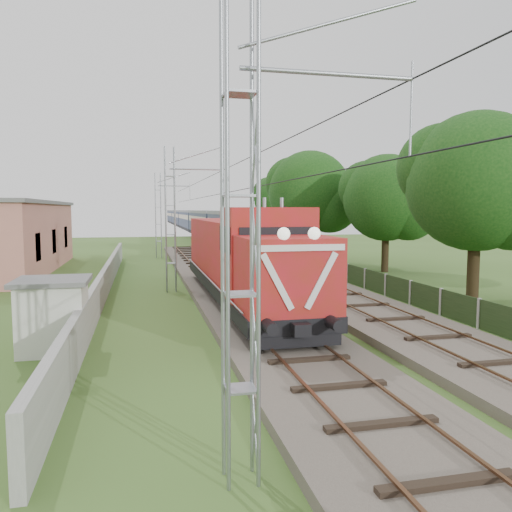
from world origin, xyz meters
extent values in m
plane|color=#3B5921|center=(0.00, 0.00, 0.00)|extent=(140.00, 140.00, 0.00)
cube|color=#6B6054|center=(0.00, 7.00, 0.15)|extent=(4.20, 70.00, 0.30)
cube|color=black|center=(0.00, 7.00, 0.35)|extent=(2.40, 70.00, 0.10)
cube|color=brown|center=(-0.85, 7.00, 0.42)|extent=(0.08, 70.00, 0.05)
cube|color=brown|center=(0.85, 7.00, 0.42)|extent=(0.08, 70.00, 0.05)
cube|color=#6B6054|center=(5.00, 20.00, 0.15)|extent=(4.20, 80.00, 0.30)
cube|color=black|center=(5.00, 20.00, 0.35)|extent=(2.40, 80.00, 0.10)
cube|color=brown|center=(4.15, 20.00, 0.42)|extent=(0.08, 80.00, 0.05)
cube|color=brown|center=(5.85, 20.00, 0.42)|extent=(0.08, 80.00, 0.05)
cylinder|color=gray|center=(-1.50, -8.00, 6.80)|extent=(3.00, 0.08, 0.08)
cylinder|color=gray|center=(-1.50, 12.00, 6.80)|extent=(3.00, 0.08, 0.08)
cylinder|color=gray|center=(-1.50, 32.00, 6.80)|extent=(3.00, 0.08, 0.08)
cylinder|color=black|center=(0.00, 12.00, 5.50)|extent=(0.03, 70.00, 0.03)
cylinder|color=black|center=(0.00, 12.00, 6.80)|extent=(0.03, 70.00, 0.03)
cube|color=#9E9E99|center=(-6.50, 12.00, 0.75)|extent=(0.25, 40.00, 1.50)
cube|color=black|center=(-11.05, 18.00, 2.20)|extent=(0.10, 1.60, 1.80)
cube|color=black|center=(-11.05, 24.00, 2.20)|extent=(0.10, 1.60, 1.80)
cube|color=black|center=(-11.05, 30.00, 2.20)|extent=(0.10, 1.60, 1.80)
cube|color=black|center=(8.00, 3.00, 0.60)|extent=(0.05, 32.00, 1.15)
cube|color=#9E9E99|center=(8.00, 18.00, 0.60)|extent=(0.12, 0.12, 1.20)
cube|color=black|center=(0.00, 7.08, 1.03)|extent=(3.16, 17.89, 0.53)
cube|color=black|center=(0.00, 1.30, 0.71)|extent=(2.31, 3.79, 0.53)
cube|color=black|center=(0.00, 12.87, 0.71)|extent=(2.31, 3.79, 0.53)
cube|color=black|center=(0.00, -1.76, 0.61)|extent=(2.74, 0.26, 0.37)
cube|color=#AE1323|center=(0.00, -0.55, 2.50)|extent=(3.05, 2.63, 2.42)
sphere|color=white|center=(-0.47, -1.81, 3.87)|extent=(0.38, 0.38, 0.38)
sphere|color=white|center=(0.47, -1.81, 3.87)|extent=(0.38, 0.38, 0.38)
cube|color=silver|center=(-0.68, -1.88, 2.45)|extent=(1.06, 0.06, 1.76)
cube|color=silver|center=(0.68, -1.88, 2.45)|extent=(1.06, 0.06, 1.76)
cube|color=silver|center=(0.00, -1.88, 3.45)|extent=(2.84, 0.06, 0.19)
cube|color=#AE1323|center=(0.00, 2.03, 2.98)|extent=(3.16, 2.53, 3.37)
cube|color=black|center=(0.00, 0.75, 3.50)|extent=(2.63, 0.06, 0.95)
cube|color=#AE1323|center=(0.00, 9.66, 2.66)|extent=(2.95, 12.73, 2.74)
cylinder|color=black|center=(0.00, 6.45, 4.19)|extent=(0.46, 0.46, 0.42)
cylinder|color=gray|center=(-0.32, 1.19, 4.82)|extent=(0.13, 0.13, 0.37)
cylinder|color=gray|center=(0.32, 1.19, 4.82)|extent=(0.13, 0.13, 0.37)
cube|color=black|center=(5.00, 33.72, 0.93)|extent=(3.10, 23.53, 0.53)
cube|color=#303751|center=(5.00, 33.72, 2.64)|extent=(3.21, 23.53, 2.89)
cube|color=#C0B195|center=(5.00, 33.72, 3.18)|extent=(3.25, 22.59, 0.80)
cube|color=slate|center=(5.00, 33.72, 4.25)|extent=(3.26, 23.53, 0.37)
cube|color=black|center=(5.00, 58.31, 0.93)|extent=(3.10, 23.53, 0.53)
cube|color=#303751|center=(5.00, 58.31, 2.64)|extent=(3.21, 23.53, 2.89)
cube|color=#C0B195|center=(5.00, 58.31, 3.18)|extent=(3.25, 22.59, 0.80)
cube|color=slate|center=(5.00, 58.31, 4.25)|extent=(3.26, 23.53, 0.37)
cube|color=black|center=(5.00, 82.91, 0.93)|extent=(3.10, 23.53, 0.53)
cube|color=#303751|center=(5.00, 82.91, 2.64)|extent=(3.21, 23.53, 2.89)
cube|color=#C0B195|center=(5.00, 82.91, 3.18)|extent=(3.25, 22.59, 0.80)
cube|color=slate|center=(5.00, 82.91, 4.25)|extent=(3.26, 23.53, 0.37)
cube|color=black|center=(5.00, 107.51, 0.93)|extent=(3.10, 23.53, 0.53)
cube|color=#303751|center=(5.00, 107.51, 2.64)|extent=(3.21, 23.53, 2.89)
cube|color=#C0B195|center=(5.00, 107.51, 3.18)|extent=(3.25, 22.59, 0.80)
cube|color=slate|center=(5.00, 107.51, 4.25)|extent=(3.26, 23.53, 0.37)
cube|color=black|center=(5.00, 132.10, 0.93)|extent=(3.10, 23.53, 0.53)
cube|color=#303751|center=(5.00, 132.10, 2.64)|extent=(3.21, 23.53, 2.89)
cube|color=#C0B195|center=(5.00, 132.10, 3.18)|extent=(3.25, 22.59, 0.80)
cube|color=slate|center=(5.00, 132.10, 4.25)|extent=(3.26, 23.53, 0.37)
cylinder|color=black|center=(2.94, 10.33, 2.41)|extent=(0.13, 0.13, 4.81)
cube|color=black|center=(2.94, 10.19, 4.23)|extent=(0.38, 0.29, 1.06)
sphere|color=red|center=(2.94, 10.07, 4.57)|extent=(0.17, 0.17, 0.17)
sphere|color=black|center=(2.94, 10.07, 4.23)|extent=(0.17, 0.17, 0.17)
sphere|color=black|center=(2.94, 10.07, 3.90)|extent=(0.17, 0.17, 0.17)
cube|color=#1A2F9E|center=(2.99, 10.22, 2.69)|extent=(0.52, 0.18, 0.38)
cube|color=beige|center=(-7.40, 1.01, 1.10)|extent=(1.99, 1.99, 2.19)
cube|color=#606060|center=(-7.40, 1.01, 2.29)|extent=(2.29, 2.29, 0.15)
cylinder|color=#312314|center=(11.74, 5.97, 2.11)|extent=(0.60, 0.60, 4.23)
sphere|color=#0E360E|center=(11.74, 5.97, 5.96)|extent=(6.92, 6.92, 6.92)
sphere|color=#0E360E|center=(10.53, 7.18, 6.72)|extent=(4.50, 4.50, 4.50)
cylinder|color=#312314|center=(12.89, 17.55, 1.93)|extent=(0.53, 0.53, 3.86)
sphere|color=#0E360E|center=(12.89, 17.55, 5.44)|extent=(6.31, 6.31, 6.31)
sphere|color=#0E360E|center=(14.15, 16.61, 4.56)|extent=(4.42, 4.42, 4.42)
sphere|color=#0E360E|center=(11.79, 18.66, 6.14)|extent=(4.10, 4.10, 4.10)
cylinder|color=#312314|center=(9.44, 24.62, 2.14)|extent=(0.59, 0.59, 4.29)
sphere|color=#0E360E|center=(9.44, 24.62, 6.04)|extent=(7.01, 7.01, 7.01)
sphere|color=#0E360E|center=(10.84, 23.57, 5.07)|extent=(4.91, 4.91, 4.91)
sphere|color=#0E360E|center=(8.21, 25.85, 6.82)|extent=(4.56, 4.56, 4.56)
cylinder|color=#312314|center=(13.77, 49.53, 2.12)|extent=(0.51, 0.51, 4.24)
sphere|color=#0E360E|center=(13.77, 49.53, 5.98)|extent=(6.95, 6.95, 6.95)
sphere|color=#0E360E|center=(15.16, 48.49, 5.02)|extent=(4.86, 4.86, 4.86)
sphere|color=#0E360E|center=(12.56, 50.75, 6.75)|extent=(4.51, 4.51, 4.51)
camera|label=1|loc=(-4.56, -15.93, 4.58)|focal=35.00mm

